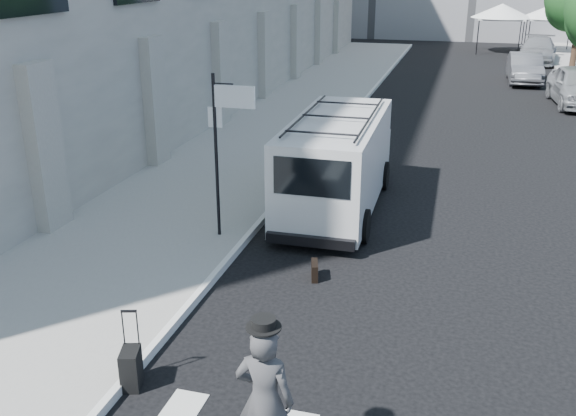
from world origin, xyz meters
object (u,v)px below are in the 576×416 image
Objects in this scene: cargo_van at (338,161)px; parked_car_b at (525,68)px; suitcase at (131,368)px; parked_car_c at (538,50)px; briefcase at (315,270)px; businessman at (265,401)px.

parked_car_b is (5.56, 20.14, -0.46)m from cargo_van.
suitcase is 36.54m from parked_car_c.
suitcase is 0.19× the size of cargo_van.
briefcase is 4.10m from cargo_van.
suitcase is 28.92m from parked_car_b.
parked_car_c is at bearing 75.37° from cargo_van.
businessman reaches higher than suitcase.
parked_car_b is 0.85× the size of parked_car_c.
suitcase reaches higher than briefcase.
cargo_van reaches higher than parked_car_c.
suitcase is at bearing -128.60° from briefcase.
businessman is 29.44m from parked_car_b.
parked_car_c is at bearing 63.51° from briefcase.
businessman is 37.08m from parked_car_c.
businessman reaches higher than parked_car_b.
cargo_van is 28.49m from parked_car_c.
cargo_van reaches higher than parked_car_b.
parked_car_c is at bearing 60.21° from suitcase.
cargo_van is (-0.99, 8.95, 0.21)m from businessman.
businessman is 5.10m from briefcase.
cargo_van is at bearing 80.46° from briefcase.
businessman is at bearing -100.15° from parked_car_b.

